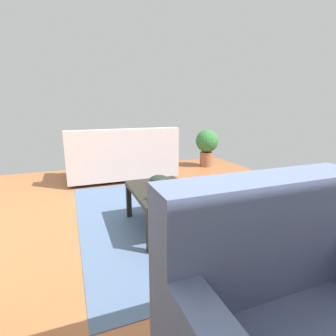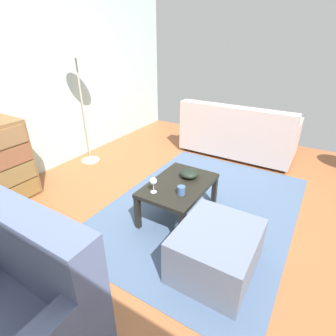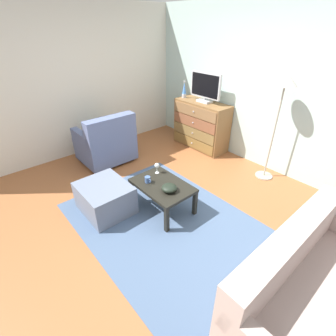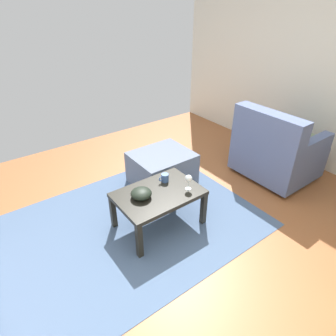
# 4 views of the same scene
# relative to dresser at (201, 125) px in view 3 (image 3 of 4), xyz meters

# --- Properties ---
(ground_plane) EXTENTS (5.57, 4.81, 0.05)m
(ground_plane) POSITION_rel_dresser_xyz_m (1.11, -1.85, -0.49)
(ground_plane) COLOR #965731
(wall_accent_rear) EXTENTS (5.57, 0.12, 2.61)m
(wall_accent_rear) POSITION_rel_dresser_xyz_m (1.11, 0.31, 0.84)
(wall_accent_rear) COLOR #B1CAC2
(wall_accent_rear) RESTS_ON ground_plane
(wall_plain_left) EXTENTS (0.12, 4.81, 2.61)m
(wall_plain_left) POSITION_rel_dresser_xyz_m (-1.44, -1.85, 0.84)
(wall_plain_left) COLOR silver
(wall_plain_left) RESTS_ON ground_plane
(area_rug) EXTENTS (2.60, 1.90, 0.01)m
(area_rug) POSITION_rel_dresser_xyz_m (1.31, -2.05, -0.46)
(area_rug) COLOR #445977
(area_rug) RESTS_ON ground_plane
(dresser) EXTENTS (1.14, 0.49, 0.93)m
(dresser) POSITION_rel_dresser_xyz_m (0.00, 0.00, 0.00)
(dresser) COLOR brown
(dresser) RESTS_ON ground_plane
(tv) EXTENTS (0.69, 0.18, 0.54)m
(tv) POSITION_rel_dresser_xyz_m (0.02, 0.02, 0.75)
(tv) COLOR silver
(tv) RESTS_ON dresser
(lava_lamp) EXTENTS (0.09, 0.09, 0.33)m
(lava_lamp) POSITION_rel_dresser_xyz_m (-0.47, -0.04, 0.61)
(lava_lamp) COLOR #B7B7BC
(lava_lamp) RESTS_ON dresser
(coffee_table) EXTENTS (0.82, 0.56, 0.40)m
(coffee_table) POSITION_rel_dresser_xyz_m (1.04, -1.89, -0.12)
(coffee_table) COLOR black
(coffee_table) RESTS_ON ground_plane
(wine_glass) EXTENTS (0.07, 0.07, 0.16)m
(wine_glass) POSITION_rel_dresser_xyz_m (0.77, -1.76, 0.05)
(wine_glass) COLOR silver
(wine_glass) RESTS_ON coffee_table
(mug) EXTENTS (0.11, 0.08, 0.08)m
(mug) POSITION_rel_dresser_xyz_m (0.88, -2.00, -0.02)
(mug) COLOR #3D598E
(mug) RESTS_ON coffee_table
(bowl_decorative) EXTENTS (0.20, 0.20, 0.09)m
(bowl_decorative) POSITION_rel_dresser_xyz_m (1.21, -1.91, -0.02)
(bowl_decorative) COLOR black
(bowl_decorative) RESTS_ON coffee_table
(couch_large) EXTENTS (0.85, 1.72, 0.83)m
(couch_large) POSITION_rel_dresser_xyz_m (2.98, -1.87, -0.14)
(couch_large) COLOR #332319
(couch_large) RESTS_ON ground_plane
(armchair) EXTENTS (0.80, 0.89, 0.92)m
(armchair) POSITION_rel_dresser_xyz_m (-0.68, -1.78, -0.10)
(armchair) COLOR #332319
(armchair) RESTS_ON ground_plane
(ottoman) EXTENTS (0.70, 0.60, 0.40)m
(ottoman) POSITION_rel_dresser_xyz_m (0.56, -2.50, -0.26)
(ottoman) COLOR slate
(ottoman) RESTS_ON ground_plane
(standing_lamp) EXTENTS (0.32, 0.32, 1.68)m
(standing_lamp) POSITION_rel_dresser_xyz_m (1.53, -0.05, 0.97)
(standing_lamp) COLOR #A59E8C
(standing_lamp) RESTS_ON ground_plane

